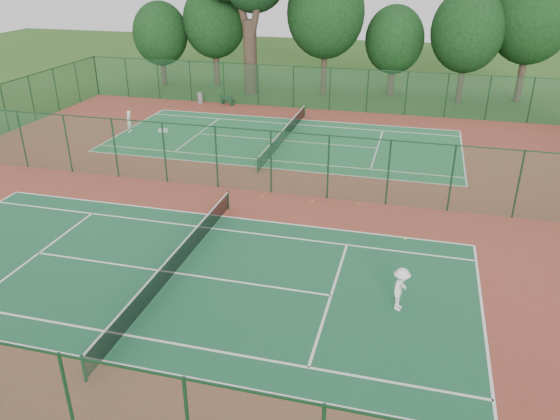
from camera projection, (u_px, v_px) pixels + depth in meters
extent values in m
plane|color=#285019|center=(244.00, 190.00, 30.02)|extent=(120.00, 120.00, 0.00)
cube|color=brown|center=(244.00, 190.00, 30.01)|extent=(40.00, 36.00, 0.01)
cube|color=#1B5837|center=(175.00, 273.00, 22.13)|extent=(23.77, 10.97, 0.01)
cube|color=#226C3D|center=(285.00, 141.00, 37.89)|extent=(23.77, 10.97, 0.01)
cube|color=#164428|center=(311.00, 88.00, 45.04)|extent=(40.00, 0.02, 3.50)
cube|color=#13351B|center=(312.00, 67.00, 44.32)|extent=(40.00, 0.05, 0.05)
cube|color=#194B2F|center=(16.00, 399.00, 13.51)|extent=(40.00, 0.02, 3.50)
cube|color=#153A20|center=(1.00, 343.00, 12.78)|extent=(40.00, 0.05, 0.05)
cube|color=#194D2C|center=(243.00, 160.00, 29.27)|extent=(40.00, 0.02, 3.50)
cube|color=#143920|center=(242.00, 129.00, 28.55)|extent=(40.00, 0.05, 0.05)
cylinder|color=#13361D|center=(84.00, 369.00, 16.32)|extent=(0.10, 0.10, 0.97)
cylinder|color=#13361D|center=(228.00, 200.00, 27.53)|extent=(0.10, 0.10, 0.97)
cube|color=black|center=(174.00, 263.00, 21.93)|extent=(0.02, 12.80, 0.85)
cube|color=silver|center=(173.00, 254.00, 21.74)|extent=(0.04, 12.80, 0.06)
cylinder|color=#153B1F|center=(258.00, 165.00, 32.09)|extent=(0.10, 0.10, 0.97)
cylinder|color=#153B1F|center=(304.00, 111.00, 43.30)|extent=(0.10, 0.10, 0.97)
cube|color=black|center=(285.00, 134.00, 37.69)|extent=(0.02, 12.80, 0.85)
cube|color=white|center=(285.00, 128.00, 37.51)|extent=(0.04, 12.80, 0.06)
imported|color=white|center=(401.00, 289.00, 19.53)|extent=(0.85, 1.19, 1.68)
imported|color=white|center=(129.00, 122.00, 39.39)|extent=(0.45, 0.62, 1.57)
cylinder|color=gray|center=(200.00, 98.00, 47.35)|extent=(0.53, 0.53, 0.94)
cube|color=#11331D|center=(223.00, 101.00, 47.21)|extent=(0.22, 0.38, 0.43)
cube|color=#11331D|center=(232.00, 103.00, 46.57)|extent=(0.22, 0.38, 0.43)
cube|color=#11331D|center=(227.00, 100.00, 46.79)|extent=(1.46, 0.94, 0.05)
cube|color=#11331D|center=(226.00, 98.00, 46.57)|extent=(1.31, 0.62, 0.43)
cube|color=silver|center=(163.00, 130.00, 39.69)|extent=(0.73, 0.43, 0.26)
sphere|color=yellow|center=(358.00, 203.00, 28.25)|extent=(0.07, 0.07, 0.07)
sphere|color=yellow|center=(312.00, 201.00, 28.59)|extent=(0.07, 0.07, 0.07)
sphere|color=#D1E034|center=(262.00, 197.00, 29.03)|extent=(0.07, 0.07, 0.07)
cylinder|color=#33251C|center=(250.00, 58.00, 49.49)|extent=(1.20, 1.20, 6.55)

